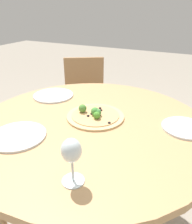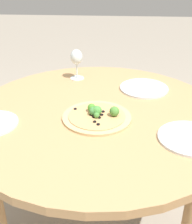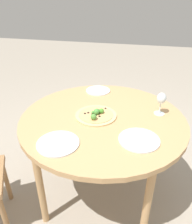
{
  "view_description": "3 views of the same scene",
  "coord_description": "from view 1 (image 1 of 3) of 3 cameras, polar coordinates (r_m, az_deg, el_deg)",
  "views": [
    {
      "loc": [
        0.44,
        -0.85,
        1.3
      ],
      "look_at": [
        0.0,
        0.05,
        0.8
      ],
      "focal_mm": 35.0,
      "sensor_mm": 36.0,
      "label": 1
    },
    {
      "loc": [
        -0.07,
        1.22,
        1.43
      ],
      "look_at": [
        0.0,
        0.05,
        0.8
      ],
      "focal_mm": 50.0,
      "sensor_mm": 36.0,
      "label": 2
    },
    {
      "loc": [
        -1.31,
        -0.26,
        1.56
      ],
      "look_at": [
        0.0,
        0.05,
        0.8
      ],
      "focal_mm": 35.0,
      "sensor_mm": 36.0,
      "label": 3
    }
  ],
  "objects": [
    {
      "name": "plate_far",
      "position": [
        1.42,
        -11.07,
        4.32
      ],
      "size": [
        0.25,
        0.25,
        0.01
      ],
      "color": "silver",
      "rests_on": "dining_table"
    },
    {
      "name": "ground_plane",
      "position": [
        1.61,
        -1.01,
        -27.16
      ],
      "size": [
        12.0,
        12.0,
        0.0
      ],
      "primitive_type": "plane",
      "color": "gray"
    },
    {
      "name": "wine_glass",
      "position": [
        0.69,
        -6.4,
        -10.51
      ],
      "size": [
        0.08,
        0.08,
        0.17
      ],
      "color": "silver",
      "rests_on": "dining_table"
    },
    {
      "name": "plate_side",
      "position": [
        1.03,
        -19.76,
        -5.87
      ],
      "size": [
        0.25,
        0.25,
        0.01
      ],
      "color": "silver",
      "rests_on": "dining_table"
    },
    {
      "name": "chair",
      "position": [
        2.12,
        -2.88,
        3.36
      ],
      "size": [
        0.55,
        0.55,
        0.84
      ],
      "rotation": [
        0.0,
        0.0,
        0.54
      ],
      "color": "#997047",
      "rests_on": "ground_plane"
    },
    {
      "name": "dining_table",
      "position": [
        1.13,
        -1.29,
        -5.48
      ],
      "size": [
        1.17,
        1.17,
        0.77
      ],
      "color": "tan",
      "rests_on": "ground_plane"
    },
    {
      "name": "pizza",
      "position": [
        1.13,
        -0.17,
        -0.79
      ],
      "size": [
        0.3,
        0.3,
        0.06
      ],
      "color": "tan",
      "rests_on": "dining_table"
    },
    {
      "name": "plate_near",
      "position": [
        1.11,
        22.17,
        -3.8
      ],
      "size": [
        0.21,
        0.21,
        0.01
      ],
      "color": "silver",
      "rests_on": "dining_table"
    }
  ]
}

